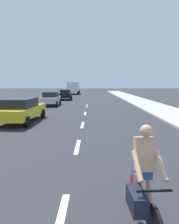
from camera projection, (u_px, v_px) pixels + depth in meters
name	position (u px, v px, depth m)	size (l,w,h in m)	color
ground_plane	(86.00, 109.00, 18.97)	(160.00, 160.00, 0.00)	#2D2D33
sidewalk_strip	(153.00, 106.00, 20.84)	(3.60, 80.00, 0.14)	#B2ADA3
lane_stripe_1	(60.00, 223.00, 3.53)	(0.16, 1.80, 0.01)	white
lane_stripe_2	(78.00, 146.00, 7.77)	(0.16, 1.80, 0.01)	white
lane_stripe_3	(82.00, 125.00, 11.80)	(0.16, 1.80, 0.01)	white
lane_stripe_4	(85.00, 113.00, 16.34)	(0.16, 1.80, 0.01)	white
lane_stripe_5	(87.00, 106.00, 21.22)	(0.16, 1.80, 0.01)	white
lane_stripe_6	(87.00, 105.00, 22.18)	(0.16, 1.80, 0.01)	white
cyclist	(142.00, 181.00, 3.38)	(0.65, 1.71, 1.82)	black
parked_car_yellow	(21.00, 109.00, 12.58)	(2.22, 4.59, 1.57)	gold
parked_car_silver	(51.00, 98.00, 22.02)	(1.94, 4.01, 1.57)	#B7BABF
parked_car_black	(66.00, 94.00, 29.79)	(2.02, 4.03, 1.57)	black
delivery_truck	(73.00, 88.00, 45.15)	(2.72, 6.26, 2.80)	beige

